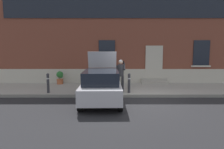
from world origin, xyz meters
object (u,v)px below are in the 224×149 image
Objects in this scene: hatchback_car_silver at (102,85)px; bollard_far_left at (48,82)px; planter_charcoal at (92,77)px; person_on_phone at (121,73)px; planter_terracotta at (60,77)px; bollard_near_person at (129,82)px.

bollard_far_left is at bearing 154.68° from hatchback_car_silver.
planter_charcoal is (2.04, 2.64, -0.11)m from bollard_far_left.
person_on_phone is 2.04× the size of planter_terracotta.
bollard_far_left reaches higher than planter_terracotta.
planter_terracotta is at bearing 148.09° from bollard_near_person.
hatchback_car_silver is at bearing -77.90° from planter_charcoal.
hatchback_car_silver is 1.96m from bollard_near_person.
person_on_phone is at bearing 4.89° from bollard_far_left.
bollard_far_left reaches higher than planter_charcoal.
bollard_far_left is 1.22× the size of planter_terracotta.
person_on_phone reaches higher than planter_charcoal.
bollard_far_left is at bearing -174.85° from person_on_phone.
planter_terracotta is (-3.91, 2.38, -0.55)m from person_on_phone.
hatchback_car_silver reaches higher than bollard_near_person.
person_on_phone is 4.61m from planter_terracotta.
hatchback_car_silver is 3.92× the size of bollard_near_person.
bollard_near_person is 1.22× the size of planter_charcoal.
person_on_phone is 2.99m from planter_charcoal.
planter_terracotta is (-2.95, 4.08, -0.19)m from hatchback_car_silver.
bollard_far_left is at bearing 180.00° from bollard_near_person.
bollard_far_left is at bearing -127.71° from planter_charcoal.
bollard_far_left is at bearing -88.86° from planter_terracotta.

